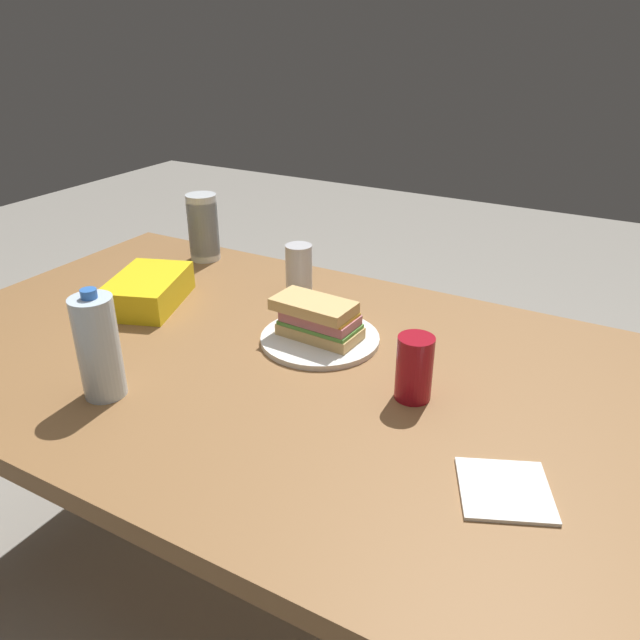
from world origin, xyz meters
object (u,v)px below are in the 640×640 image
(soda_can_red, at_px, (414,368))
(water_bottle_tall, at_px, (98,347))
(dining_table, at_px, (312,402))
(paper_plate, at_px, (320,339))
(sandwich, at_px, (318,319))
(chip_bag, at_px, (148,290))
(plastic_cup_stack, at_px, (203,227))
(soda_can_silver, at_px, (299,269))

(soda_can_red, xyz_separation_m, water_bottle_tall, (0.49, 0.26, 0.04))
(dining_table, height_order, paper_plate, paper_plate)
(sandwich, relative_size, chip_bag, 0.81)
(chip_bag, xyz_separation_m, plastic_cup_stack, (0.08, -0.31, 0.06))
(paper_plate, bearing_deg, water_bottle_tall, 56.86)
(water_bottle_tall, xyz_separation_m, plastic_cup_stack, (0.29, -0.64, -0.00))
(soda_can_red, bearing_deg, sandwich, -22.36)
(sandwich, xyz_separation_m, plastic_cup_stack, (0.52, -0.28, 0.04))
(dining_table, distance_m, chip_bag, 0.51)
(soda_can_red, distance_m, water_bottle_tall, 0.56)
(chip_bag, bearing_deg, dining_table, 61.48)
(dining_table, bearing_deg, soda_can_red, 179.73)
(dining_table, relative_size, soda_can_red, 14.43)
(dining_table, distance_m, soda_can_red, 0.25)
(paper_plate, xyz_separation_m, soda_can_red, (-0.25, 0.11, 0.05))
(dining_table, bearing_deg, soda_can_silver, -55.31)
(paper_plate, height_order, plastic_cup_stack, plastic_cup_stack)
(paper_plate, bearing_deg, plastic_cup_stack, -27.55)
(dining_table, bearing_deg, water_bottle_tall, 43.16)
(chip_bag, xyz_separation_m, soda_can_silver, (-0.28, -0.24, 0.03))
(paper_plate, distance_m, sandwich, 0.05)
(sandwich, height_order, chip_bag, sandwich)
(sandwich, distance_m, chip_bag, 0.45)
(sandwich, height_order, soda_can_red, soda_can_red)
(sandwich, xyz_separation_m, water_bottle_tall, (0.24, 0.37, 0.04))
(soda_can_red, bearing_deg, dining_table, -0.27)
(soda_can_red, bearing_deg, soda_can_silver, -36.17)
(sandwich, bearing_deg, paper_plate, -156.82)
(sandwich, relative_size, water_bottle_tall, 0.90)
(sandwich, bearing_deg, plastic_cup_stack, -27.86)
(paper_plate, relative_size, soda_can_red, 2.07)
(dining_table, xyz_separation_m, water_bottle_tall, (0.28, 0.26, 0.18))
(dining_table, bearing_deg, chip_bag, -8.24)
(chip_bag, distance_m, plastic_cup_stack, 0.32)
(paper_plate, xyz_separation_m, chip_bag, (0.45, 0.03, 0.03))
(soda_can_silver, bearing_deg, sandwich, 129.62)
(dining_table, relative_size, water_bottle_tall, 8.48)
(paper_plate, relative_size, chip_bag, 1.10)
(sandwich, bearing_deg, chip_bag, 4.18)
(chip_bag, relative_size, soda_can_silver, 1.89)
(dining_table, relative_size, paper_plate, 6.98)
(sandwich, relative_size, soda_can_silver, 1.54)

